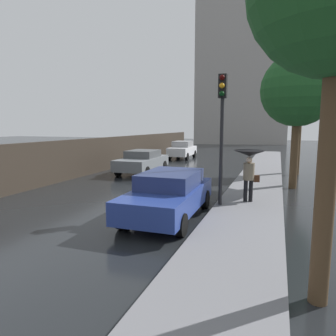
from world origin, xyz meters
name	(u,v)px	position (x,y,z in m)	size (l,w,h in m)	color
car_grey_near_kerb	(142,161)	(-1.60, 13.00, 0.71)	(1.98, 4.33, 1.35)	slate
car_white_far_ahead	(182,150)	(-1.78, 21.61, 0.76)	(1.79, 3.96, 1.48)	silver
car_blue_far_lane	(169,194)	(2.86, 5.27, 0.73)	(1.93, 4.39, 1.40)	navy
pedestrian_with_umbrella_near	(249,161)	(5.02, 7.54, 1.58)	(1.09, 1.09, 1.81)	black
traffic_light	(222,116)	(4.17, 6.74, 3.12)	(0.26, 0.39, 4.30)	black
street_tree_mid	(298,90)	(6.63, 11.29, 4.32)	(3.18, 3.18, 5.94)	#4C3823
street_tree_far	(300,101)	(6.97, 15.46, 4.15)	(2.18, 2.18, 5.34)	#4C3823
distant_tower	(241,50)	(-0.28, 47.36, 14.63)	(14.80, 11.15, 33.30)	#9E9993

